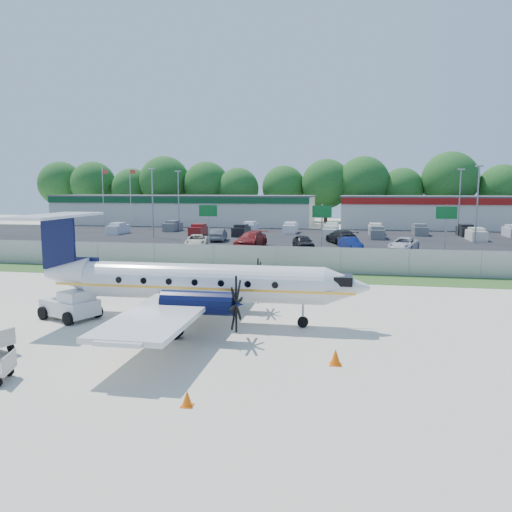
# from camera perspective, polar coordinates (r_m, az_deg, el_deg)

# --- Properties ---
(ground) EXTENTS (170.00, 170.00, 0.00)m
(ground) POSITION_cam_1_polar(r_m,az_deg,el_deg) (25.44, -2.58, -6.93)
(ground) COLOR beige
(ground) RESTS_ON ground
(grass_verge) EXTENTS (170.00, 4.00, 0.02)m
(grass_verge) POSITION_cam_1_polar(r_m,az_deg,el_deg) (36.95, 1.77, -2.29)
(grass_verge) COLOR #2D561E
(grass_verge) RESTS_ON ground
(access_road) EXTENTS (170.00, 8.00, 0.02)m
(access_road) POSITION_cam_1_polar(r_m,az_deg,el_deg) (43.79, 3.23, -0.72)
(access_road) COLOR black
(access_road) RESTS_ON ground
(parking_lot) EXTENTS (170.00, 32.00, 0.02)m
(parking_lot) POSITION_cam_1_polar(r_m,az_deg,el_deg) (64.51, 5.74, 1.97)
(parking_lot) COLOR black
(parking_lot) RESTS_ON ground
(perimeter_fence) EXTENTS (120.00, 0.06, 1.99)m
(perimeter_fence) POSITION_cam_1_polar(r_m,az_deg,el_deg) (38.75, 2.24, -0.34)
(perimeter_fence) COLOR gray
(perimeter_fence) RESTS_ON ground
(building_west) EXTENTS (46.40, 12.40, 5.24)m
(building_west) POSITION_cam_1_polar(r_m,az_deg,el_deg) (91.00, -8.22, 5.25)
(building_west) COLOR silver
(building_west) RESTS_ON ground
(building_east) EXTENTS (44.40, 12.40, 5.24)m
(building_east) POSITION_cam_1_polar(r_m,az_deg,el_deg) (88.34, 24.23, 4.58)
(building_east) COLOR silver
(building_east) RESTS_ON ground
(sign_left) EXTENTS (1.80, 0.26, 5.00)m
(sign_left) POSITION_cam_1_polar(r_m,az_deg,el_deg) (48.90, -5.47, 4.38)
(sign_left) COLOR gray
(sign_left) RESTS_ON ground
(sign_mid) EXTENTS (1.80, 0.26, 5.00)m
(sign_mid) POSITION_cam_1_polar(r_m,az_deg,el_deg) (47.00, 7.54, 4.22)
(sign_mid) COLOR gray
(sign_mid) RESTS_ON ground
(sign_right) EXTENTS (1.80, 0.26, 5.00)m
(sign_right) POSITION_cam_1_polar(r_m,az_deg,el_deg) (47.64, 20.90, 3.82)
(sign_right) COLOR gray
(sign_right) RESTS_ON ground
(flagpole_west) EXTENTS (1.06, 0.12, 10.00)m
(flagpole_west) POSITION_cam_1_polar(r_m,az_deg,el_deg) (89.27, -17.05, 6.88)
(flagpole_west) COLOR silver
(flagpole_west) RESTS_ON ground
(flagpole_east) EXTENTS (1.06, 0.12, 10.00)m
(flagpole_east) POSITION_cam_1_polar(r_m,az_deg,el_deg) (87.05, -14.11, 6.98)
(flagpole_east) COLOR silver
(flagpole_east) RESTS_ON ground
(light_pole_nw) EXTENTS (0.90, 0.35, 9.09)m
(light_pole_nw) POSITION_cam_1_polar(r_m,az_deg,el_deg) (67.09, -11.75, 6.54)
(light_pole_nw) COLOR gray
(light_pole_nw) RESTS_ON ground
(light_pole_ne) EXTENTS (0.90, 0.35, 9.09)m
(light_pole_ne) POSITION_cam_1_polar(r_m,az_deg,el_deg) (63.55, 24.00, 5.98)
(light_pole_ne) COLOR gray
(light_pole_ne) RESTS_ON ground
(light_pole_sw) EXTENTS (0.90, 0.35, 9.09)m
(light_pole_sw) POSITION_cam_1_polar(r_m,az_deg,el_deg) (76.42, -8.85, 6.74)
(light_pole_sw) COLOR gray
(light_pole_sw) RESTS_ON ground
(light_pole_se) EXTENTS (0.90, 0.35, 9.09)m
(light_pole_se) POSITION_cam_1_polar(r_m,az_deg,el_deg) (73.33, 22.25, 6.22)
(light_pole_se) COLOR gray
(light_pole_se) RESTS_ON ground
(tree_line) EXTENTS (112.00, 6.00, 14.00)m
(tree_line) POSITION_cam_1_polar(r_m,az_deg,el_deg) (98.31, 7.55, 3.91)
(tree_line) COLOR #195117
(tree_line) RESTS_ON ground
(aircraft) EXTENTS (16.53, 16.33, 5.16)m
(aircraft) POSITION_cam_1_polar(r_m,az_deg,el_deg) (24.12, -6.95, -2.95)
(aircraft) COLOR silver
(aircraft) RESTS_ON ground
(pushback_tug) EXTENTS (3.15, 2.78, 1.47)m
(pushback_tug) POSITION_cam_1_polar(r_m,az_deg,el_deg) (26.47, -20.32, -5.27)
(pushback_tug) COLOR silver
(pushback_tug) RESTS_ON ground
(cone_nose) EXTENTS (0.42, 0.42, 0.60)m
(cone_nose) POSITION_cam_1_polar(r_m,az_deg,el_deg) (18.91, 9.07, -11.36)
(cone_nose) COLOR #F05B07
(cone_nose) RESTS_ON ground
(cone_port_wing) EXTENTS (0.35, 0.35, 0.49)m
(cone_port_wing) POSITION_cam_1_polar(r_m,az_deg,el_deg) (15.56, -7.89, -15.86)
(cone_port_wing) COLOR #F05B07
(cone_port_wing) RESTS_ON ground
(cone_starboard_wing) EXTENTS (0.34, 0.34, 0.49)m
(cone_starboard_wing) POSITION_cam_1_polar(r_m,az_deg,el_deg) (31.36, -6.04, -3.73)
(cone_starboard_wing) COLOR #F05B07
(cone_starboard_wing) RESTS_ON ground
(road_car_west) EXTENTS (4.09, 2.10, 1.28)m
(road_car_west) POSITION_cam_1_polar(r_m,az_deg,el_deg) (50.18, -22.16, -0.21)
(road_car_west) COLOR maroon
(road_car_west) RESTS_ON ground
(road_car_mid) EXTENTS (4.00, 2.13, 1.29)m
(road_car_mid) POSITION_cam_1_polar(r_m,az_deg,el_deg) (45.02, 6.97, -0.55)
(road_car_mid) COLOR #595B5E
(road_car_mid) RESTS_ON ground
(parked_car_a) EXTENTS (3.45, 5.47, 1.41)m
(parked_car_a) POSITION_cam_1_polar(r_m,az_deg,el_deg) (55.19, -6.79, 0.98)
(parked_car_a) COLOR beige
(parked_car_a) RESTS_ON ground
(parked_car_b) EXTENTS (3.23, 6.12, 1.69)m
(parked_car_b) POSITION_cam_1_polar(r_m,az_deg,el_deg) (55.07, -0.59, 1.02)
(parked_car_b) COLOR maroon
(parked_car_b) RESTS_ON ground
(parked_car_c) EXTENTS (3.05, 4.73, 1.50)m
(parked_car_c) POSITION_cam_1_polar(r_m,az_deg,el_deg) (53.57, 5.41, 0.79)
(parked_car_c) COLOR black
(parked_car_c) RESTS_ON ground
(parked_car_d) EXTENTS (2.79, 4.38, 1.36)m
(parked_car_d) POSITION_cam_1_polar(r_m,az_deg,el_deg) (53.42, 10.71, 0.67)
(parked_car_d) COLOR navy
(parked_car_d) RESTS_ON ground
(parked_car_e) EXTENTS (3.83, 5.53, 1.40)m
(parked_car_e) POSITION_cam_1_polar(r_m,az_deg,el_deg) (53.83, 16.49, 0.54)
(parked_car_e) COLOR silver
(parked_car_e) RESTS_ON ground
(parked_car_f) EXTENTS (2.13, 4.79, 1.53)m
(parked_car_f) POSITION_cam_1_polar(r_m,az_deg,el_deg) (61.66, -4.30, 1.71)
(parked_car_f) COLOR #595B5E
(parked_car_f) RESTS_ON ground
(parked_car_g) EXTENTS (4.21, 6.27, 1.69)m
(parked_car_g) POSITION_cam_1_polar(r_m,az_deg,el_deg) (59.28, 9.71, 1.38)
(parked_car_g) COLOR black
(parked_car_g) RESTS_ON ground
(far_parking_rows) EXTENTS (56.00, 10.00, 1.60)m
(far_parking_rows) POSITION_cam_1_polar(r_m,az_deg,el_deg) (69.47, 6.12, 2.37)
(far_parking_rows) COLOR gray
(far_parking_rows) RESTS_ON ground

